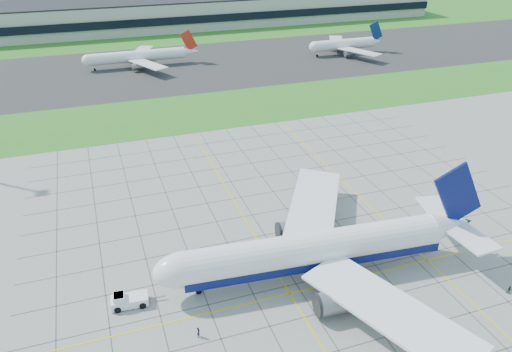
{
  "coord_description": "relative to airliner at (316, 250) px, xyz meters",
  "views": [
    {
      "loc": [
        -37.36,
        -62.6,
        58.05
      ],
      "look_at": [
        -5.62,
        28.3,
        7.0
      ],
      "focal_mm": 35.0,
      "sensor_mm": 36.0,
      "label": 1
    }
  ],
  "objects": [
    {
      "name": "ground",
      "position": [
        3.68,
        -1.54,
        -5.26
      ],
      "size": [
        1400.0,
        1400.0,
        0.0
      ],
      "primitive_type": "plane",
      "color": "gray",
      "rests_on": "ground"
    },
    {
      "name": "pushback_tug",
      "position": [
        -32.91,
        2.78,
        -4.16
      ],
      "size": [
        8.97,
        3.53,
        2.47
      ],
      "rotation": [
        0.0,
        0.0,
        -0.08
      ],
      "color": "white",
      "rests_on": "ground"
    },
    {
      "name": "grass_far",
      "position": [
        3.68,
        253.46,
        -5.24
      ],
      "size": [
        700.0,
        145.0,
        0.04
      ],
      "primitive_type": "cube",
      "color": "#33691E",
      "rests_on": "ground"
    },
    {
      "name": "distant_jet_2",
      "position": [
        80.46,
        139.59,
        -0.77
      ],
      "size": [
        34.78,
        42.66,
        14.08
      ],
      "color": "white",
      "rests_on": "ground"
    },
    {
      "name": "crew_near",
      "position": [
        -23.43,
        -7.97,
        -4.32
      ],
      "size": [
        0.65,
        0.79,
        1.87
      ],
      "primitive_type": "imported",
      "rotation": [
        0.0,
        0.0,
        1.23
      ],
      "color": "black",
      "rests_on": "ground"
    },
    {
      "name": "airliner",
      "position": [
        0.0,
        0.0,
        0.0
      ],
      "size": [
        61.1,
        61.71,
        19.23
      ],
      "rotation": [
        0.0,
        0.0,
        -0.08
      ],
      "color": "white",
      "rests_on": "ground"
    },
    {
      "name": "apron_markings",
      "position": [
        4.1,
        9.55,
        -5.24
      ],
      "size": [
        120.0,
        130.0,
        0.03
      ],
      "color": "#474744",
      "rests_on": "ground"
    },
    {
      "name": "distant_jet_1",
      "position": [
        -11.49,
        149.23,
        -0.77
      ],
      "size": [
        45.99,
        42.66,
        14.08
      ],
      "color": "white",
      "rests_on": "ground"
    },
    {
      "name": "crew_far",
      "position": [
        29.24,
        -15.88,
        -4.48
      ],
      "size": [
        0.95,
        0.9,
        1.55
      ],
      "primitive_type": "imported",
      "rotation": [
        0.0,
        0.0,
        -0.57
      ],
      "color": "#29271B",
      "rests_on": "ground"
    },
    {
      "name": "asphalt_taxiway",
      "position": [
        3.68,
        143.46,
        -5.23
      ],
      "size": [
        700.0,
        75.0,
        0.04
      ],
      "primitive_type": "cube",
      "color": "#383838",
      "rests_on": "ground"
    },
    {
      "name": "grass_median",
      "position": [
        3.68,
        88.46,
        -5.24
      ],
      "size": [
        700.0,
        35.0,
        0.04
      ],
      "primitive_type": "cube",
      "color": "#33691E",
      "rests_on": "ground"
    },
    {
      "name": "terminal",
      "position": [
        43.68,
        228.34,
        2.64
      ],
      "size": [
        260.0,
        43.0,
        15.8
      ],
      "color": "#B7B7B2",
      "rests_on": "ground"
    }
  ]
}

